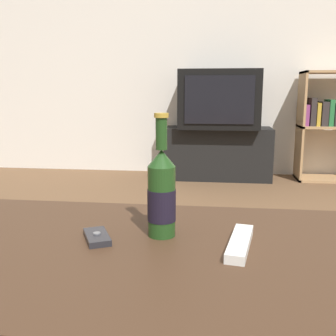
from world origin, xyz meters
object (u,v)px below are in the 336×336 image
(bookshelf, at_px, (328,122))
(remote_control, at_px, (240,243))
(tv_stand, at_px, (218,153))
(television, at_px, (219,99))
(cell_phone, at_px, (97,237))
(beer_bottle, at_px, (162,193))

(bookshelf, bearing_deg, remote_control, -108.22)
(tv_stand, relative_size, bookshelf, 0.99)
(television, height_order, cell_phone, television)
(television, relative_size, cell_phone, 6.24)
(tv_stand, bearing_deg, bookshelf, 2.64)
(bookshelf, height_order, beer_bottle, bookshelf)
(remote_control, bearing_deg, bookshelf, 81.56)
(beer_bottle, height_order, remote_control, beer_bottle)
(tv_stand, xyz_separation_m, bookshelf, (0.95, 0.04, 0.28))
(tv_stand, bearing_deg, remote_control, -89.22)
(tv_stand, bearing_deg, cell_phone, -95.82)
(television, bearing_deg, bookshelf, 2.87)
(tv_stand, height_order, beer_bottle, beer_bottle)
(television, height_order, beer_bottle, television)
(remote_control, bearing_deg, beer_bottle, 173.59)
(television, bearing_deg, cell_phone, -95.83)
(bookshelf, bearing_deg, cell_phone, -113.91)
(bookshelf, distance_m, cell_phone, 3.04)
(beer_bottle, xyz_separation_m, remote_control, (0.18, -0.05, -0.09))
(television, distance_m, bookshelf, 0.97)
(tv_stand, height_order, television, television)
(television, bearing_deg, tv_stand, 90.00)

